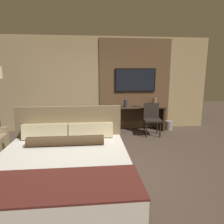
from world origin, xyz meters
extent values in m
plane|color=#4C3D33|center=(0.00, 0.00, 0.00)|extent=(16.00, 16.00, 0.00)
cube|color=tan|center=(0.00, 2.60, 1.40)|extent=(7.20, 0.06, 2.80)
cube|color=brown|center=(1.32, 2.56, 1.40)|extent=(2.20, 0.03, 2.70)
cube|color=#33281E|center=(-0.47, -0.83, 0.11)|extent=(1.91, 2.06, 0.22)
cube|color=silver|center=(-0.47, -0.83, 0.38)|extent=(1.97, 2.12, 0.31)
cube|color=#56231E|center=(-0.47, -1.52, 0.54)|extent=(1.99, 0.74, 0.02)
cube|color=#7F6B4C|center=(-0.47, 0.27, 0.56)|extent=(2.01, 0.08, 1.12)
cube|color=beige|center=(-0.89, 0.13, 0.67)|extent=(0.83, 0.23, 0.31)
cube|color=beige|center=(-0.04, 0.13, 0.67)|extent=(0.83, 0.23, 0.31)
cylinder|color=#4C3823|center=(-0.47, -0.29, 0.62)|extent=(1.28, 0.17, 0.17)
cube|color=#422D1E|center=(1.32, 2.29, 0.72)|extent=(1.70, 0.48, 0.03)
cube|color=#422D1E|center=(0.50, 2.29, 0.35)|extent=(0.06, 0.43, 0.71)
cube|color=#422D1E|center=(2.14, 2.29, 0.35)|extent=(0.06, 0.43, 0.71)
cube|color=#422D1E|center=(1.32, 2.51, 0.42)|extent=(1.58, 0.02, 0.35)
cube|color=black|center=(1.32, 2.52, 1.52)|extent=(1.25, 0.04, 0.71)
cube|color=black|center=(1.32, 2.50, 1.52)|extent=(1.18, 0.01, 0.65)
cube|color=#28231E|center=(1.65, 1.72, 0.45)|extent=(0.51, 0.49, 0.05)
cube|color=#28231E|center=(1.67, 1.92, 0.68)|extent=(0.44, 0.15, 0.42)
cylinder|color=black|center=(1.45, 1.56, 0.21)|extent=(0.04, 0.04, 0.42)
cylinder|color=black|center=(1.82, 1.53, 0.21)|extent=(0.04, 0.04, 0.42)
cylinder|color=black|center=(1.48, 1.92, 0.21)|extent=(0.04, 0.04, 0.42)
cylinder|color=black|center=(1.86, 1.88, 0.21)|extent=(0.04, 0.04, 0.42)
cylinder|color=#282623|center=(-2.24, 1.35, 0.01)|extent=(0.28, 0.28, 0.03)
cylinder|color=#846647|center=(1.91, 2.39, 0.86)|extent=(0.14, 0.14, 0.24)
cylinder|color=#333338|center=(0.97, 2.22, 0.85)|extent=(0.11, 0.11, 0.22)
cube|color=#332D28|center=(1.32, 2.30, 0.76)|extent=(0.25, 0.21, 0.03)
cylinder|color=gray|center=(2.34, 2.23, 0.14)|extent=(0.22, 0.22, 0.28)
camera|label=1|loc=(-0.01, -3.55, 1.75)|focal=32.00mm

